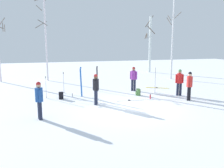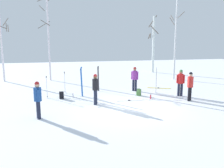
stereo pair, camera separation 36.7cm
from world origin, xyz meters
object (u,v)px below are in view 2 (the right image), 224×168
Objects in this scene: birch_tree_2 at (176,37)px; water_bottle_0 at (73,96)px; ski_pair_planted_1 at (156,80)px; birch_tree_3 at (153,43)px; person_2 at (181,81)px; ski_pair_planted_0 at (98,79)px; ski_poles_1 at (65,82)px; ski_poles_0 at (47,86)px; ski_pair_planted_2 at (82,82)px; person_4 at (135,77)px; person_3 at (190,84)px; backpack_0 at (139,92)px; backpack_1 at (61,95)px; birch_tree_1 at (48,35)px; person_0 at (38,98)px; birch_tree_0 at (2,45)px; ski_pair_lying_1 at (159,88)px; water_bottle_1 at (151,97)px; person_1 at (95,87)px; ski_pair_lying_0 at (130,101)px.

water_bottle_0 is at bearing -152.34° from birch_tree_2.
ski_pair_planted_1 is 0.27× the size of birch_tree_3.
water_bottle_0 is at bearing 169.70° from person_2.
ski_poles_1 is (-2.33, -0.05, -0.12)m from ski_pair_planted_0.
ski_poles_0 is at bearing -160.62° from ski_pair_planted_0.
person_4 is at bearing 11.96° from ski_pair_planted_2.
person_3 is (-0.11, -1.27, 0.00)m from person_2.
person_4 is 3.90× the size of backpack_0.
backpack_1 is at bearing -169.08° from water_bottle_0.
backpack_1 is at bearing 175.92° from backpack_0.
birch_tree_1 reaches higher than ski_poles_0.
person_0 is 1.00× the size of person_2.
ski_pair_planted_0 is at bearing 139.39° from person_3.
birch_tree_0 is (-5.97, 7.51, 2.25)m from ski_pair_planted_2.
ski_pair_lying_1 is 7.42m from backpack_1.
water_bottle_0 is 0.03× the size of birch_tree_1.
backpack_0 is 1.68× the size of water_bottle_0.
ski_pair_planted_2 reaches higher than ski_pair_planted_1.
person_2 is at bearing 8.10° from water_bottle_1.
person_1 is 0.22× the size of birch_tree_2.
birch_tree_1 reaches higher than birch_tree_2.
ski_pair_planted_2 reaches higher than person_4.
ski_pair_planted_2 is (-6.17, 1.38, -0.03)m from person_2.
water_bottle_0 is 0.04× the size of birch_tree_0.
ski_pair_lying_1 is (3.33, 3.08, -0.00)m from ski_pair_lying_0.
ski_pair_lying_0 is 10.22m from birch_tree_2.
person_0 reaches higher than backpack_1.
person_1 is 1.19× the size of ski_poles_1.
birch_tree_2 is (11.64, 8.86, 2.92)m from person_0.
birch_tree_3 is (8.83, 12.24, 2.31)m from person_1.
person_1 is (2.93, 1.77, 0.00)m from person_0.
ski_pair_planted_0 is 1.09× the size of ski_pair_lying_1.
person_1 is 5.57m from person_3.
person_3 is 1.05× the size of ski_pair_lying_1.
ski_pair_lying_0 is (2.63, -1.80, -0.94)m from ski_pair_planted_2.
person_1 is 2.18m from ski_pair_planted_2.
person_2 is 1.62m from ski_pair_planted_1.
ski_pair_lying_0 is at bearing 8.50° from person_1.
ski_pair_planted_0 is at bearing 167.06° from person_4.
person_1 is at bearing -172.63° from person_2.
ski_pair_lying_1 is (5.45, 3.39, -0.97)m from person_1.
water_bottle_1 reaches higher than ski_pair_lying_1.
ski_pair_lying_1 is 1.13× the size of ski_poles_1.
ski_poles_1 is (-3.63, 3.14, 0.76)m from ski_pair_lying_0.
ski_pair_lying_1 is 3.56m from water_bottle_1.
ski_poles_1 is at bearing 45.70° from ski_poles_0.
ski_pair_planted_0 is at bearing 156.10° from ski_pair_planted_1.
ski_pair_planted_2 is at bearing -4.41° from ski_poles_0.
person_1 and person_3 have the same top height.
person_0 is 11.45m from birch_tree_1.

